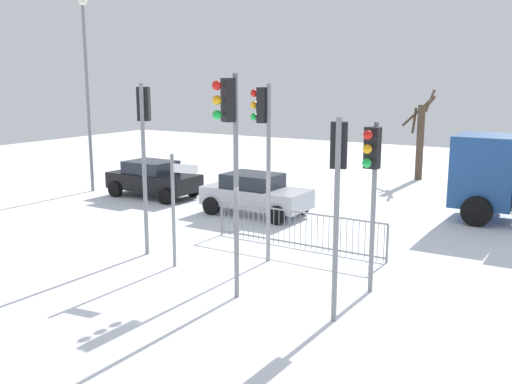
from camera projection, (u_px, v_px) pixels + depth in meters
name	position (u px, v px, depth m)	size (l,w,h in m)	color
ground_plane	(241.00, 278.00, 14.19)	(60.00, 60.00, 0.00)	white
traffic_light_foreground_right	(230.00, 137.00, 12.22)	(0.44, 0.49, 4.90)	slate
traffic_light_mid_left	(372.00, 170.00, 12.63)	(0.34, 0.57, 3.87)	slate
traffic_light_foreground_left	(144.00, 130.00, 15.60)	(0.39, 0.53, 4.66)	slate
traffic_light_rear_right	(338.00, 173.00, 11.27)	(0.37, 0.55, 4.08)	slate
traffic_light_rear_left	(264.00, 133.00, 14.92)	(0.57, 0.33, 4.66)	slate
direction_sign_post	(175.00, 204.00, 14.73)	(0.79, 0.14, 2.93)	slate
pedestrian_guard_railing	(298.00, 229.00, 16.62)	(5.38, 0.17, 1.07)	slate
car_black_near	(153.00, 178.00, 23.74)	(3.83, 1.99, 1.47)	black
car_silver_mid	(255.00, 193.00, 20.64)	(3.83, 1.98, 1.47)	#B2B5BA
street_lamp	(87.00, 77.00, 24.15)	(0.36, 0.36, 8.03)	slate
bare_tree_left	(420.00, 137.00, 27.57)	(1.64, 1.44, 4.26)	#473828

